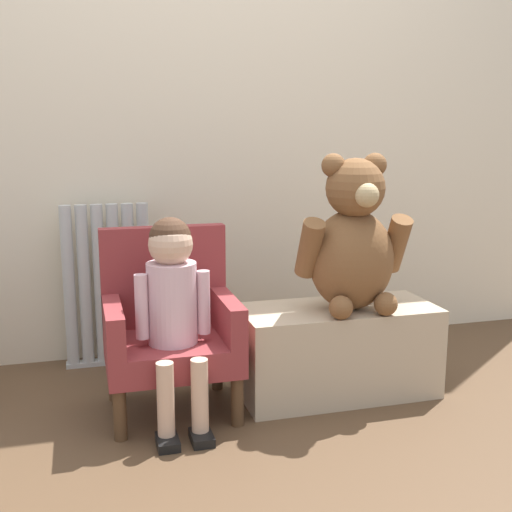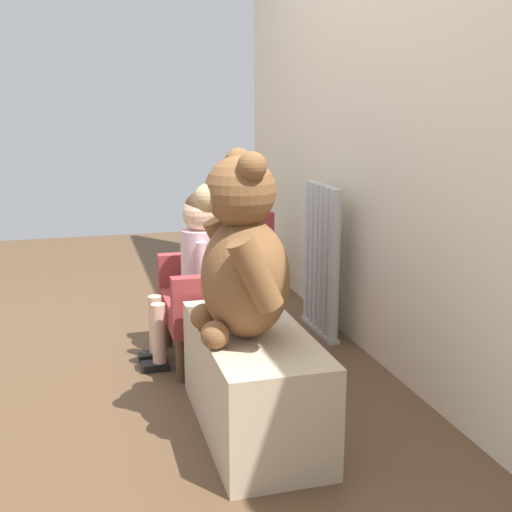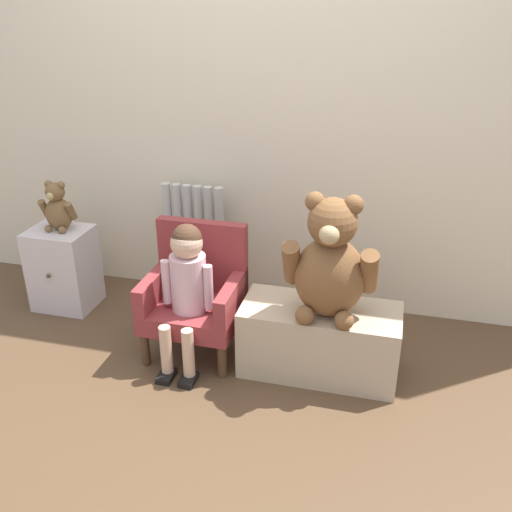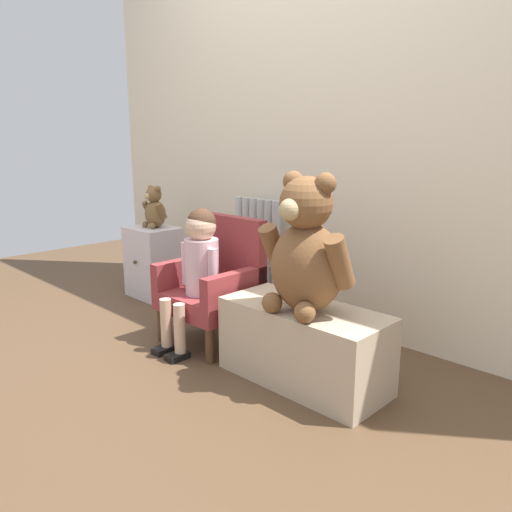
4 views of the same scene
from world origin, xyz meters
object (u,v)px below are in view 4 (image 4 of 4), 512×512
at_px(radiator, 257,255).
at_px(small_teddy_bear, 155,209).
at_px(child_armchair, 215,283).
at_px(child_figure, 198,259).
at_px(small_dresser, 154,262).
at_px(low_bench, 304,345).
at_px(large_teddy_bear, 306,252).

bearing_deg(radiator, small_teddy_bear, -158.30).
bearing_deg(child_armchair, radiator, 110.63).
bearing_deg(child_figure, radiator, 107.18).
relative_size(small_dresser, small_teddy_bear, 1.70).
bearing_deg(small_dresser, child_armchair, -13.87).
xyz_separation_m(small_dresser, small_teddy_bear, (0.01, 0.02, 0.36)).
bearing_deg(child_armchair, small_teddy_bear, 164.95).
relative_size(child_armchair, low_bench, 0.88).
bearing_deg(radiator, small_dresser, -157.46).
height_order(child_figure, low_bench, child_figure).
xyz_separation_m(child_figure, large_teddy_bear, (0.66, 0.02, 0.13)).
distance_m(radiator, child_armchair, 0.54).
relative_size(radiator, low_bench, 0.94).
relative_size(radiator, large_teddy_bear, 1.21).
height_order(child_armchair, low_bench, child_armchair).
xyz_separation_m(child_armchair, child_figure, (-0.00, -0.11, 0.15)).
relative_size(small_dresser, child_figure, 0.66).
bearing_deg(low_bench, child_armchair, 175.86).
distance_m(child_armchair, large_teddy_bear, 0.72).
height_order(child_armchair, large_teddy_bear, large_teddy_bear).
relative_size(radiator, small_teddy_bear, 2.50).
bearing_deg(child_figure, small_dresser, 159.61).
relative_size(large_teddy_bear, small_teddy_bear, 2.07).
distance_m(small_dresser, child_armchair, 0.91).
height_order(child_armchair, small_teddy_bear, small_teddy_bear).
bearing_deg(radiator, large_teddy_bear, -34.69).
bearing_deg(child_figure, small_teddy_bear, 158.43).
height_order(radiator, low_bench, radiator).
relative_size(child_armchair, large_teddy_bear, 1.13).
bearing_deg(large_teddy_bear, small_teddy_bear, 168.21).
bearing_deg(small_teddy_bear, child_figure, -21.57).
relative_size(child_figure, large_teddy_bear, 1.24).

